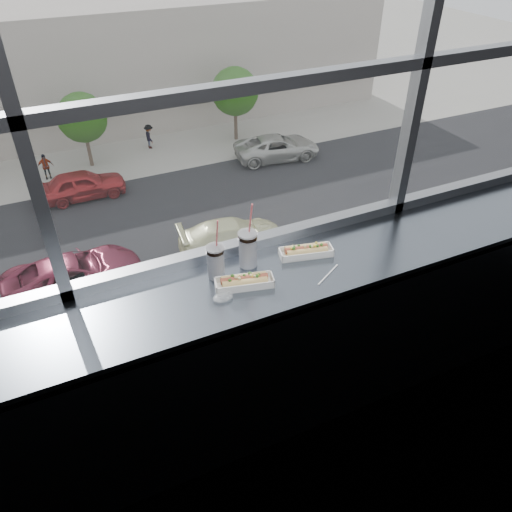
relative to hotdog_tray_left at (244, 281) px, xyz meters
name	(u,v)px	position (x,y,z in m)	size (l,w,h in m)	color
wall_back_lower	(252,319)	(0.17, 0.30, -0.58)	(6.00, 6.00, 0.00)	black
window_glass	(247,14)	(0.17, 0.32, 1.17)	(6.00, 6.00, 0.00)	silver
window_mullions	(249,15)	(0.17, 0.30, 1.17)	(6.00, 0.08, 2.40)	gray
counter	(273,279)	(0.17, 0.02, -0.06)	(6.00, 0.55, 0.06)	slate
counter_fascia	(292,379)	(0.17, -0.23, -0.58)	(6.00, 0.04, 1.04)	slate
hotdog_tray_left	(244,281)	(0.00, 0.00, 0.00)	(0.31, 0.17, 0.07)	white
hotdog_tray_right	(306,251)	(0.41, 0.10, 0.00)	(0.31, 0.16, 0.07)	white
soda_cup_left	(216,260)	(-0.10, 0.13, 0.07)	(0.10, 0.10, 0.35)	white
soda_cup_right	(248,247)	(0.09, 0.16, 0.08)	(0.11, 0.11, 0.39)	white
loose_straw	(328,275)	(0.43, -0.10, -0.03)	(0.01, 0.01, 0.21)	white
wrapper	(223,297)	(-0.14, -0.05, -0.02)	(0.10, 0.07, 0.02)	silver
plaza_ground	(37,96)	(0.17, 43.80, -12.13)	(120.00, 120.00, 0.00)	#99968C
plaza_near	(157,454)	(0.17, 7.30, -12.11)	(50.00, 14.00, 0.04)	#99968C
street_asphalt	(84,237)	(0.17, 20.30, -12.10)	(80.00, 10.00, 0.06)	black
far_sidewalk	(62,171)	(0.17, 28.30, -12.11)	(80.00, 6.00, 0.04)	#99968C
far_building	(30,63)	(0.17, 38.30, -8.13)	(50.00, 14.00, 8.00)	#A79E93
car_far_b	(81,180)	(0.90, 24.30, -11.03)	(6.25, 2.60, 2.08)	#B01E21
car_near_d	(232,231)	(6.42, 16.30, -11.10)	(5.79, 2.41, 1.93)	#EBEBB7
car_far_c	(277,144)	(12.87, 24.30, -11.08)	(5.96, 2.48, 1.99)	#B8B9B2
car_near_c	(73,269)	(-0.74, 16.30, -11.02)	(6.28, 2.62, 2.09)	maroon
pedestrian_c	(149,134)	(6.01, 29.33, -11.14)	(0.85, 0.64, 1.91)	#66605B
pedestrian_b	(45,164)	(-0.68, 27.62, -11.17)	(0.81, 0.61, 1.83)	#66605B
tree_center	(82,118)	(1.99, 28.30, -9.04)	(2.92, 2.92, 4.56)	#47382B
tree_right	(235,92)	(11.75, 28.30, -8.83)	(3.12, 3.12, 4.87)	#47382B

